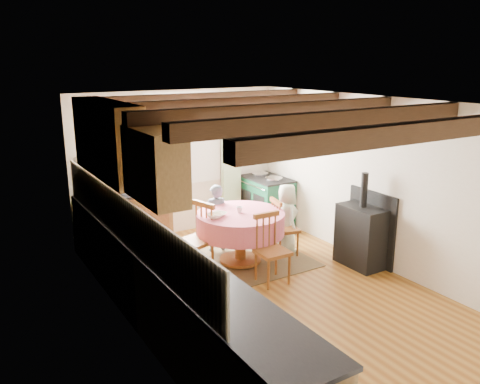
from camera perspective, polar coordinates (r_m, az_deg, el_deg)
floor at (r=6.40m, az=3.83°, el=-11.62°), size 3.60×5.50×0.00m
ceiling at (r=5.73m, az=4.26°, el=10.33°), size 3.60×5.50×0.00m
wall_back at (r=8.28m, az=-7.09°, el=3.35°), size 3.60×0.00×2.40m
wall_left at (r=5.16m, az=-12.51°, el=-4.19°), size 0.00×5.50×2.40m
wall_right at (r=7.12m, az=15.92°, el=0.94°), size 0.00×5.50×2.40m
beam_a at (r=4.29m, az=20.10°, el=6.61°), size 3.60×0.16×0.16m
beam_b at (r=4.97m, az=11.04°, el=8.30°), size 3.60×0.16×0.16m
beam_c at (r=5.74m, az=4.24°, el=9.43°), size 3.60×0.16×0.16m
beam_d at (r=6.57m, az=-0.93°, el=10.20°), size 3.60×0.16×0.16m
beam_e at (r=7.45m, az=-4.92°, el=10.74°), size 3.60×0.16×0.16m
splash_left at (r=5.44m, az=-13.36°, el=-3.24°), size 0.02×4.50×0.55m
splash_back at (r=7.91m, az=-13.63°, el=2.48°), size 1.40×0.02×0.55m
base_cabinet_left at (r=5.55m, az=-9.08°, el=-11.11°), size 0.60×5.30×0.88m
base_cabinet_back at (r=7.83m, az=-12.99°, el=-3.37°), size 1.30×0.60×0.88m
worktop_left at (r=5.37m, az=-9.09°, el=-6.66°), size 0.64×5.30×0.04m
worktop_back at (r=7.69m, az=-13.14°, el=-0.16°), size 1.30×0.64×0.04m
wall_cabinet_glass at (r=6.15m, az=-15.15°, el=5.95°), size 0.34×1.80×0.90m
wall_cabinet_solid at (r=4.76m, az=-9.86°, el=3.06°), size 0.34×0.90×0.70m
window_frame at (r=8.23m, az=-6.50°, el=6.14°), size 1.34×0.03×1.54m
window_pane at (r=8.24m, az=-6.52°, el=6.14°), size 1.20×0.01×1.40m
curtain_left at (r=7.93m, az=-11.69°, el=1.90°), size 0.35×0.10×2.10m
curtain_right at (r=8.64m, az=-1.05°, el=3.29°), size 0.35×0.10×2.10m
curtain_rod at (r=8.08m, az=-6.37°, el=10.27°), size 2.00×0.03×0.03m
wall_picture at (r=8.69m, az=4.82°, el=7.33°), size 0.04×0.50×0.60m
wall_plate at (r=8.64m, az=-0.73°, el=7.34°), size 0.30×0.02×0.30m
rug at (r=7.27m, az=0.03°, el=-8.11°), size 1.95×1.52×0.01m
dining_table at (r=7.13m, az=0.04°, el=-5.33°), size 1.27×1.27×0.76m
chair_near at (r=6.49m, az=3.81°, el=-6.66°), size 0.41×0.43×0.94m
chair_left at (r=6.80m, az=-5.21°, el=-5.42°), size 0.54×0.53×0.99m
chair_right at (r=7.43m, az=5.23°, el=-4.04°), size 0.47×0.45×0.89m
aga_range at (r=8.78m, az=3.09°, el=-1.00°), size 0.61×0.95×0.88m
cast_iron_stove at (r=7.16m, az=13.95°, el=-3.17°), size 0.41×0.68×1.36m
child_far at (r=7.52m, az=-2.82°, el=-3.04°), size 0.42×0.31×1.06m
child_right at (r=7.55m, az=5.38°, el=-3.02°), size 0.45×0.58×1.06m
bowl_a at (r=6.86m, az=-2.43°, el=-2.59°), size 0.27×0.27×0.05m
bowl_b at (r=6.76m, az=-2.95°, el=-2.80°), size 0.29×0.29×0.06m
cup at (r=7.00m, az=-0.06°, el=-2.06°), size 0.12×0.12×0.08m
canister_tall at (r=7.63m, az=-14.82°, el=0.66°), size 0.13×0.13×0.23m
canister_wide at (r=7.78m, az=-13.80°, el=0.95°), size 0.19×0.19×0.21m
canister_slim at (r=7.64m, az=-10.98°, el=1.19°), size 0.11×0.11×0.30m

